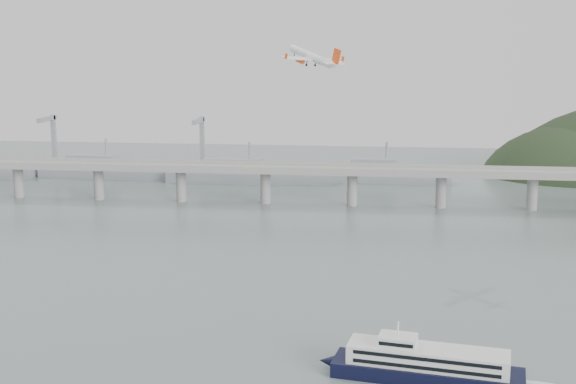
# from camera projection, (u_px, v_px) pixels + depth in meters

# --- Properties ---
(ground) EXTENTS (900.00, 900.00, 0.00)m
(ground) POSITION_uv_depth(u_px,v_px,m) (268.00, 334.00, 248.30)
(ground) COLOR slate
(ground) RESTS_ON ground
(bridge) EXTENTS (800.00, 22.00, 23.90)m
(bridge) POSITION_uv_depth(u_px,v_px,m) (315.00, 174.00, 439.84)
(bridge) COLOR gray
(bridge) RESTS_ON ground
(distant_fleet) EXTENTS (453.00, 60.90, 40.00)m
(distant_fleet) POSITION_uv_depth(u_px,v_px,m) (97.00, 170.00, 522.96)
(distant_fleet) COLOR gray
(distant_fleet) RESTS_ON ground
(ferry) EXTENTS (86.49, 25.48, 16.38)m
(ferry) POSITION_uv_depth(u_px,v_px,m) (427.00, 365.00, 214.16)
(ferry) COLOR black
(ferry) RESTS_ON ground
(airliner) EXTENTS (26.43, 26.67, 10.81)m
(airliner) POSITION_uv_depth(u_px,v_px,m) (312.00, 57.00, 309.64)
(airliner) COLOR white
(airliner) RESTS_ON ground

